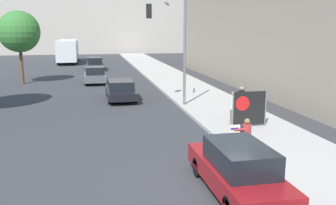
{
  "coord_description": "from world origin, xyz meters",
  "views": [
    {
      "loc": [
        -3.77,
        -10.05,
        4.8
      ],
      "look_at": [
        -0.38,
        6.4,
        1.44
      ],
      "focal_mm": 40.0,
      "sensor_mm": 36.0,
      "label": 1
    }
  ],
  "objects_px": {
    "seated_protester": "(247,133)",
    "traffic_light_pole": "(172,36)",
    "pedestrian_behind": "(241,102)",
    "car_on_road_midblock": "(95,75)",
    "car_on_road_distant": "(95,64)",
    "jogger_on_sidewalk": "(233,108)",
    "protest_banner": "(249,108)",
    "city_bus_on_road": "(68,50)",
    "street_tree_midblock": "(19,32)",
    "car_on_road_nearest": "(121,90)",
    "parked_car_curbside": "(238,169)"
  },
  "relations": [
    {
      "from": "seated_protester",
      "to": "traffic_light_pole",
      "type": "relative_size",
      "value": 0.19
    },
    {
      "from": "pedestrian_behind",
      "to": "car_on_road_midblock",
      "type": "distance_m",
      "value": 17.23
    },
    {
      "from": "car_on_road_distant",
      "to": "pedestrian_behind",
      "type": "bearing_deg",
      "value": -75.18
    },
    {
      "from": "jogger_on_sidewalk",
      "to": "car_on_road_distant",
      "type": "height_order",
      "value": "jogger_on_sidewalk"
    },
    {
      "from": "protest_banner",
      "to": "city_bus_on_road",
      "type": "xyz_separation_m",
      "value": [
        -10.35,
        38.31,
        0.74
      ]
    },
    {
      "from": "seated_protester",
      "to": "jogger_on_sidewalk",
      "type": "xyz_separation_m",
      "value": [
        0.81,
        3.53,
        0.2
      ]
    },
    {
      "from": "traffic_light_pole",
      "to": "street_tree_midblock",
      "type": "xyz_separation_m",
      "value": [
        -10.73,
        12.22,
        0.13
      ]
    },
    {
      "from": "pedestrian_behind",
      "to": "car_on_road_midblock",
      "type": "bearing_deg",
      "value": -75.88
    },
    {
      "from": "city_bus_on_road",
      "to": "car_on_road_nearest",
      "type": "bearing_deg",
      "value": -80.33
    },
    {
      "from": "car_on_road_nearest",
      "to": "street_tree_midblock",
      "type": "bearing_deg",
      "value": 130.39
    },
    {
      "from": "seated_protester",
      "to": "car_on_road_nearest",
      "type": "height_order",
      "value": "seated_protester"
    },
    {
      "from": "street_tree_midblock",
      "to": "car_on_road_distant",
      "type": "bearing_deg",
      "value": 57.28
    },
    {
      "from": "parked_car_curbside",
      "to": "jogger_on_sidewalk",
      "type": "bearing_deg",
      "value": 69.73
    },
    {
      "from": "street_tree_midblock",
      "to": "jogger_on_sidewalk",
      "type": "bearing_deg",
      "value": -54.98
    },
    {
      "from": "protest_banner",
      "to": "car_on_road_nearest",
      "type": "distance_m",
      "value": 10.47
    },
    {
      "from": "car_on_road_distant",
      "to": "protest_banner",
      "type": "bearing_deg",
      "value": -76.44
    },
    {
      "from": "protest_banner",
      "to": "car_on_road_midblock",
      "type": "height_order",
      "value": "protest_banner"
    },
    {
      "from": "car_on_road_nearest",
      "to": "car_on_road_distant",
      "type": "bearing_deg",
      "value": 94.28
    },
    {
      "from": "car_on_road_nearest",
      "to": "seated_protester",
      "type": "bearing_deg",
      "value": -72.35
    },
    {
      "from": "seated_protester",
      "to": "parked_car_curbside",
      "type": "xyz_separation_m",
      "value": [
        -1.73,
        -3.33,
        -0.06
      ]
    },
    {
      "from": "jogger_on_sidewalk",
      "to": "parked_car_curbside",
      "type": "bearing_deg",
      "value": 108.63
    },
    {
      "from": "car_on_road_nearest",
      "to": "street_tree_midblock",
      "type": "xyz_separation_m",
      "value": [
        -7.82,
        9.19,
        3.79
      ]
    },
    {
      "from": "car_on_road_distant",
      "to": "city_bus_on_road",
      "type": "distance_m",
      "value": 10.84
    },
    {
      "from": "protest_banner",
      "to": "parked_car_curbside",
      "type": "bearing_deg",
      "value": -116.12
    },
    {
      "from": "protest_banner",
      "to": "car_on_road_distant",
      "type": "xyz_separation_m",
      "value": [
        -6.78,
        28.12,
        -0.34
      ]
    },
    {
      "from": "parked_car_curbside",
      "to": "city_bus_on_road",
      "type": "xyz_separation_m",
      "value": [
        -7.15,
        44.83,
        1.05
      ]
    },
    {
      "from": "protest_banner",
      "to": "city_bus_on_road",
      "type": "distance_m",
      "value": 39.68
    },
    {
      "from": "car_on_road_midblock",
      "to": "street_tree_midblock",
      "type": "bearing_deg",
      "value": 170.97
    },
    {
      "from": "jogger_on_sidewalk",
      "to": "parked_car_curbside",
      "type": "distance_m",
      "value": 7.32
    },
    {
      "from": "protest_banner",
      "to": "street_tree_midblock",
      "type": "relative_size",
      "value": 0.27
    },
    {
      "from": "parked_car_curbside",
      "to": "car_on_road_distant",
      "type": "height_order",
      "value": "parked_car_curbside"
    },
    {
      "from": "jogger_on_sidewalk",
      "to": "city_bus_on_road",
      "type": "bearing_deg",
      "value": -36.8
    },
    {
      "from": "car_on_road_midblock",
      "to": "city_bus_on_road",
      "type": "height_order",
      "value": "city_bus_on_road"
    },
    {
      "from": "car_on_road_nearest",
      "to": "car_on_road_midblock",
      "type": "height_order",
      "value": "car_on_road_midblock"
    },
    {
      "from": "jogger_on_sidewalk",
      "to": "pedestrian_behind",
      "type": "relative_size",
      "value": 0.98
    },
    {
      "from": "traffic_light_pole",
      "to": "car_on_road_nearest",
      "type": "distance_m",
      "value": 5.57
    },
    {
      "from": "seated_protester",
      "to": "street_tree_midblock",
      "type": "bearing_deg",
      "value": 119.21
    },
    {
      "from": "car_on_road_midblock",
      "to": "car_on_road_distant",
      "type": "xyz_separation_m",
      "value": [
        0.16,
        10.93,
        -0.01
      ]
    },
    {
      "from": "seated_protester",
      "to": "car_on_road_distant",
      "type": "relative_size",
      "value": 0.28
    },
    {
      "from": "parked_car_curbside",
      "to": "traffic_light_pole",
      "type": "bearing_deg",
      "value": 86.52
    },
    {
      "from": "seated_protester",
      "to": "car_on_road_nearest",
      "type": "distance_m",
      "value": 12.79
    },
    {
      "from": "pedestrian_behind",
      "to": "car_on_road_nearest",
      "type": "height_order",
      "value": "pedestrian_behind"
    },
    {
      "from": "car_on_road_nearest",
      "to": "jogger_on_sidewalk",
      "type": "bearing_deg",
      "value": -61.56
    },
    {
      "from": "pedestrian_behind",
      "to": "traffic_light_pole",
      "type": "distance_m",
      "value": 6.15
    },
    {
      "from": "seated_protester",
      "to": "traffic_light_pole",
      "type": "distance_m",
      "value": 9.86
    },
    {
      "from": "parked_car_curbside",
      "to": "seated_protester",
      "type": "bearing_deg",
      "value": 62.6
    },
    {
      "from": "jogger_on_sidewalk",
      "to": "street_tree_midblock",
      "type": "height_order",
      "value": "street_tree_midblock"
    },
    {
      "from": "pedestrian_behind",
      "to": "street_tree_midblock",
      "type": "bearing_deg",
      "value": -61.67
    },
    {
      "from": "street_tree_midblock",
      "to": "car_on_road_nearest",
      "type": "bearing_deg",
      "value": -49.61
    },
    {
      "from": "pedestrian_behind",
      "to": "car_on_road_distant",
      "type": "bearing_deg",
      "value": -85.74
    }
  ]
}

